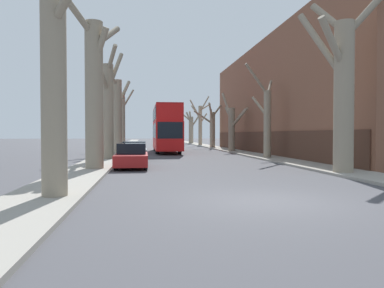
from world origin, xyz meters
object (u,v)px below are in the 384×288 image
Objects in this scene: street_tree_right_3 at (212,127)px; street_tree_right_5 at (191,127)px; street_tree_left_4 at (122,119)px; street_tree_left_1 at (94,90)px; street_tree_right_4 at (200,122)px; double_decker_bus at (166,127)px; street_tree_left_3 at (117,112)px; street_tree_right_0 at (343,87)px; parked_car_0 at (132,156)px; street_tree_left_2 at (108,106)px; street_tree_right_1 at (267,120)px; street_tree_left_0 at (52,63)px; street_tree_right_2 at (232,126)px; parked_car_1 at (134,152)px.

street_tree_right_3 is 0.95× the size of street_tree_right_5.
street_tree_left_1 is at bearing -90.02° from street_tree_left_4.
street_tree_left_1 is at bearing -110.69° from street_tree_right_3.
street_tree_right_4 is 0.65× the size of double_decker_bus.
street_tree_left_3 is 21.78m from street_tree_right_0.
parked_car_0 is (1.76, -22.16, -2.88)m from street_tree_left_4.
street_tree_left_2 is at bearing -116.63° from street_tree_right_3.
street_tree_right_1 reaches higher than street_tree_right_3.
street_tree_left_0 is at bearing -103.22° from street_tree_right_4.
street_tree_right_2 is at bearing -89.94° from street_tree_right_4.
street_tree_right_3 is at bearing -89.67° from street_tree_right_5.
parked_car_1 is at bearing -112.41° from street_tree_right_3.
street_tree_left_1 is at bearing 163.63° from street_tree_right_0.
street_tree_left_2 is at bearing 107.22° from parked_car_0.
street_tree_right_1 is at bearing 89.19° from street_tree_right_0.
street_tree_right_4 is 1.24× the size of street_tree_right_5.
street_tree_left_3 is 38.78m from street_tree_right_5.
street_tree_left_0 is 19.71m from street_tree_right_1.
street_tree_left_3 is 1.92× the size of parked_car_1.
street_tree_left_0 is at bearing -90.02° from street_tree_left_2.
street_tree_left_0 reaches higher than street_tree_right_1.
street_tree_left_0 is 1.10× the size of street_tree_left_4.
street_tree_right_4 is (11.51, 33.25, -0.04)m from street_tree_left_2.
street_tree_left_3 is at bearing -107.07° from street_tree_right_5.
street_tree_right_0 is 21.95m from street_tree_right_2.
street_tree_left_4 is at bearing 112.71° from street_tree_right_0.
street_tree_right_4 is 23.03m from double_decker_bus.
street_tree_right_5 reaches higher than parked_car_0.
street_tree_left_2 is at bearing -135.78° from street_tree_right_2.
parked_car_0 is at bearing -90.00° from parked_car_1.
street_tree_right_2 is at bearing -0.49° from double_decker_bus.
street_tree_left_1 is 4.11m from parked_car_0.
double_decker_bus is at bearing 35.74° from street_tree_left_3.
street_tree_right_3 is 1.36× the size of parked_car_0.
parked_car_1 is at bearing -101.90° from street_tree_right_5.
street_tree_right_1 is (11.50, 15.98, -0.87)m from street_tree_left_0.
street_tree_right_4 is 1.95× the size of parked_car_1.
street_tree_left_0 is at bearing -100.66° from street_tree_right_5.
street_tree_left_0 is 27.46m from double_decker_bus.
street_tree_left_4 is 22.42m from parked_car_0.
street_tree_left_0 is 29.35m from street_tree_right_2.
street_tree_right_0 is (11.27, -26.94, 0.42)m from street_tree_left_4.
street_tree_right_1 is at bearing -54.47° from street_tree_left_4.
street_tree_left_0 is 10.48m from parked_car_0.
parked_car_0 reaches higher than parked_car_1.
double_decker_bus is at bearing 80.10° from street_tree_left_0.
street_tree_right_5 is (11.36, 28.74, -0.39)m from street_tree_left_4.
street_tree_right_3 is at bearing -89.72° from street_tree_right_4.
street_tree_right_0 is at bearing -26.67° from parked_car_0.
street_tree_right_0 is 0.70× the size of double_decker_bus.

